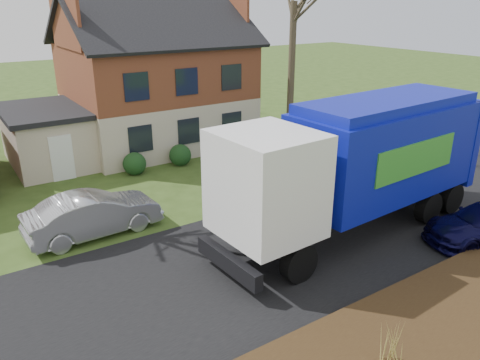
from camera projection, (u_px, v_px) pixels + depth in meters
ground at (281, 252)px, 15.33m from camera, size 120.00×120.00×0.00m
road at (281, 252)px, 15.33m from camera, size 80.00×7.00×0.02m
mulch_verge at (418, 340)px, 11.15m from camera, size 80.00×3.50×0.30m
main_house at (147, 73)px, 25.49m from camera, size 12.95×8.95×9.26m
garbage_truck at (362, 159)px, 15.95m from camera, size 10.96×3.49×4.63m
silver_sedan at (94, 214)px, 16.28m from camera, size 4.70×1.84×1.52m
grass_clump_mid at (391, 344)px, 10.03m from camera, size 0.38×0.31×1.05m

